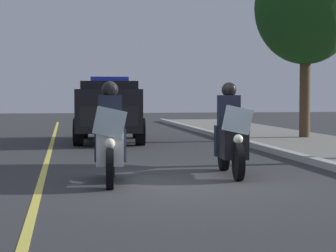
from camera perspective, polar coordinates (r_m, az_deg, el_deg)
ground_plane at (r=10.53m, az=1.21°, el=-5.27°), size 80.00×80.00×0.00m
lane_stripe_center at (r=10.37m, az=-11.56°, el=-5.44°), size 48.00×0.12×0.01m
police_motorcycle_lead_left at (r=10.67m, az=-5.26°, el=-1.40°), size 2.14×0.62×1.72m
police_motorcycle_lead_right at (r=11.65m, az=5.69°, el=-1.04°), size 2.14×0.62×1.72m
police_suv at (r=19.92m, az=-5.30°, el=1.65°), size 5.03×2.38×2.05m
tree_far_back at (r=21.16m, az=12.39°, el=10.41°), size 3.31×3.31×6.05m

